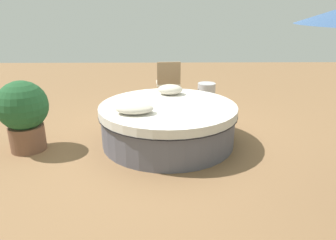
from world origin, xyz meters
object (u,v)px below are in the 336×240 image
object	(u,v)px
throw_pillow_0	(170,90)
side_table	(206,94)
throw_pillow_1	(134,109)
round_bed	(168,123)
patio_chair	(168,80)
planter	(23,112)

from	to	relation	value
throw_pillow_0	side_table	world-z (taller)	throw_pillow_0
throw_pillow_1	side_table	world-z (taller)	throw_pillow_1
side_table	round_bed	bearing A→B (deg)	-113.28
throw_pillow_1	patio_chair	distance (m)	2.70
throw_pillow_1	side_table	xyz separation A→B (m)	(1.39, 2.51, -0.46)
round_bed	side_table	size ratio (longest dim) A/B	4.37
round_bed	throw_pillow_1	size ratio (longest dim) A/B	3.94
round_bed	throw_pillow_1	xyz separation A→B (m)	(-0.50, -0.42, 0.39)
throw_pillow_1	throw_pillow_0	bearing A→B (deg)	62.88
round_bed	patio_chair	distance (m)	2.23
throw_pillow_0	patio_chair	xyz separation A→B (m)	(-0.01, 1.58, -0.17)
round_bed	patio_chair	size ratio (longest dim) A/B	2.25
round_bed	throw_pillow_0	distance (m)	0.76
round_bed	planter	world-z (taller)	planter
throw_pillow_0	planter	size ratio (longest dim) A/B	0.40
throw_pillow_0	planter	distance (m)	2.41
planter	side_table	distance (m)	3.89
throw_pillow_0	side_table	bearing A→B (deg)	59.56
patio_chair	throw_pillow_1	bearing A→B (deg)	-105.83
throw_pillow_0	patio_chair	world-z (taller)	patio_chair
planter	round_bed	bearing A→B (deg)	6.79
throw_pillow_1	planter	bearing A→B (deg)	174.58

